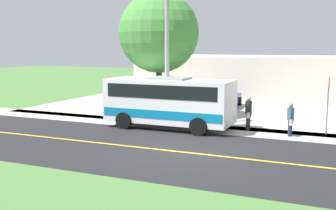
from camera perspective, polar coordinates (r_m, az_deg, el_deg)
name	(u,v)px	position (r m, az deg, el deg)	size (l,w,h in m)	color
ground_plane	(185,152)	(17.08, 2.35, -6.61)	(120.00, 120.00, 0.00)	#477238
road_surface	(185,152)	(17.07, 2.35, -6.60)	(8.00, 100.00, 0.01)	black
sidewalk	(220,129)	(21.88, 7.31, -3.39)	(2.40, 100.00, 0.01)	#B2ADA3
parking_lot_surface	(295,113)	(28.29, 17.30, -1.08)	(14.00, 36.00, 0.01)	#B2ADA3
road_centre_line	(185,152)	(17.07, 2.35, -6.58)	(0.16, 100.00, 0.00)	gold
shuttle_bus_front	(169,100)	(21.93, 0.20, 0.70)	(2.76, 6.88, 2.74)	white
pedestrian_with_bags	(291,119)	(20.86, 16.67, -1.83)	(0.72, 0.34, 1.62)	#1E2347
pedestrian_waiting	(248,112)	(21.88, 11.12, -0.94)	(0.72, 0.34, 1.77)	#262628
stop_sign	(328,95)	(21.64, 21.39, 1.25)	(0.76, 0.07, 2.88)	slate
street_light_pole	(166,41)	(22.18, -0.26, 8.88)	(1.97, 0.24, 8.45)	#9E9EA3
parked_car_near	(223,98)	(29.70, 7.72, 0.97)	(4.50, 2.22, 1.45)	navy
tree_curbside	(159,33)	(25.15, -1.29, 9.99)	(4.86, 4.86, 7.61)	#4C3826
commercial_building	(260,76)	(37.57, 12.69, 3.96)	(10.00, 20.20, 3.52)	beige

